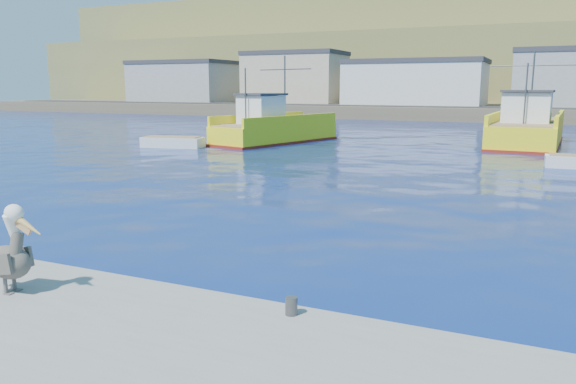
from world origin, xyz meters
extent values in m
plane|color=#060F4F|center=(0.00, 0.00, 0.00)|extent=(260.00, 260.00, 0.00)
cylinder|color=#4C4C4C|center=(3.00, -3.40, 0.65)|extent=(0.20, 0.20, 0.30)
cube|color=brown|center=(0.00, 72.00, 0.80)|extent=(160.00, 30.00, 1.60)
cube|color=olive|center=(0.00, 98.00, 6.00)|extent=(180.00, 40.00, 14.00)
cube|color=olive|center=(0.00, 118.00, 11.00)|extent=(200.00, 40.00, 24.00)
cube|color=#2D2D2D|center=(0.00, 61.00, 1.65)|extent=(150.00, 5.00, 0.10)
cube|color=gray|center=(-48.00, 67.00, 4.60)|extent=(16.00, 10.00, 6.00)
cube|color=#333338|center=(-48.00, 67.00, 7.90)|extent=(16.32, 10.20, 0.60)
cube|color=tan|center=(-28.00, 67.00, 5.10)|extent=(14.00, 9.00, 7.00)
cube|color=#333338|center=(-28.00, 67.00, 8.90)|extent=(14.28, 9.18, 0.60)
cube|color=silver|center=(-10.00, 67.00, 4.35)|extent=(18.00, 11.00, 5.50)
cube|color=#333338|center=(-10.00, 67.00, 7.40)|extent=(18.36, 11.22, 0.60)
cube|color=yellow|center=(-11.77, 26.61, 0.69)|extent=(6.21, 11.14, 1.38)
cube|color=yellow|center=(-10.17, 26.17, 1.73)|extent=(2.96, 10.05, 0.70)
cube|color=yellow|center=(-13.37, 27.05, 1.73)|extent=(2.96, 10.05, 0.70)
cube|color=maroon|center=(-11.77, 26.61, 0.05)|extent=(6.33, 11.36, 0.25)
cube|color=#8C7251|center=(-11.77, 26.61, 1.43)|extent=(5.83, 10.66, 0.10)
cube|color=white|center=(-12.19, 25.08, 2.48)|extent=(3.08, 3.21, 2.00)
cube|color=#333338|center=(-12.19, 25.08, 3.58)|extent=(3.34, 3.56, 0.15)
cylinder|color=#4C4C4C|center=(-11.49, 27.63, 3.88)|extent=(0.15, 0.15, 5.00)
cylinder|color=#4C4C4C|center=(-12.61, 23.55, 3.38)|extent=(0.12, 0.12, 4.00)
cylinder|color=#4C4C4C|center=(-11.49, 27.63, 5.38)|extent=(4.78, 1.39, 0.08)
cube|color=yellow|center=(5.40, 32.61, 0.81)|extent=(4.87, 12.60, 1.61)
cube|color=yellow|center=(7.41, 32.51, 1.96)|extent=(0.84, 12.16, 0.70)
cube|color=yellow|center=(3.39, 32.70, 1.96)|extent=(0.84, 12.16, 0.70)
cube|color=maroon|center=(5.40, 32.61, 0.05)|extent=(4.97, 12.85, 0.25)
cube|color=#8C7251|center=(5.40, 32.61, 1.66)|extent=(4.51, 12.09, 0.10)
cube|color=white|center=(5.31, 30.75, 2.71)|extent=(3.15, 3.24, 2.00)
cube|color=#333338|center=(5.31, 30.75, 3.81)|extent=(3.38, 3.62, 0.15)
cylinder|color=#4C4C4C|center=(5.46, 33.85, 4.11)|extent=(0.13, 0.13, 5.00)
cylinder|color=#4C4C4C|center=(5.22, 28.89, 3.61)|extent=(0.10, 0.10, 4.00)
cylinder|color=#4C4C4C|center=(5.46, 33.85, 5.61)|extent=(6.00, 0.37, 0.08)
cube|color=silver|center=(-16.70, 20.52, 0.26)|extent=(4.43, 2.22, 0.85)
cube|color=#8C7251|center=(-16.70, 20.52, 0.72)|extent=(3.95, 1.83, 0.08)
cylinder|color=#595451|center=(-2.03, -4.66, 0.65)|extent=(0.07, 0.07, 0.31)
cube|color=#595451|center=(-1.97, -4.66, 0.51)|extent=(0.16, 0.14, 0.02)
cylinder|color=#595451|center=(-2.04, -4.47, 0.65)|extent=(0.07, 0.07, 0.31)
cube|color=#595451|center=(-1.99, -4.46, 0.51)|extent=(0.16, 0.14, 0.02)
ellipsoid|color=#38332D|center=(-2.01, -4.56, 1.06)|extent=(0.93, 0.60, 0.61)
cube|color=#38332D|center=(-2.05, -4.33, 1.09)|extent=(0.69, 0.12, 0.45)
cylinder|color=#38332D|center=(-1.80, -4.55, 1.39)|extent=(0.23, 0.33, 0.49)
cylinder|color=white|center=(-1.86, -4.55, 1.76)|extent=(0.22, 0.33, 0.46)
ellipsoid|color=white|center=(-1.79, -4.54, 1.98)|extent=(0.38, 0.31, 0.31)
cone|color=gold|center=(-1.51, -4.52, 1.78)|extent=(0.62, 0.20, 0.42)
cube|color=tan|center=(-1.62, -4.53, 1.74)|extent=(0.38, 0.08, 0.27)
camera|label=1|loc=(6.51, -11.22, 4.15)|focal=35.00mm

